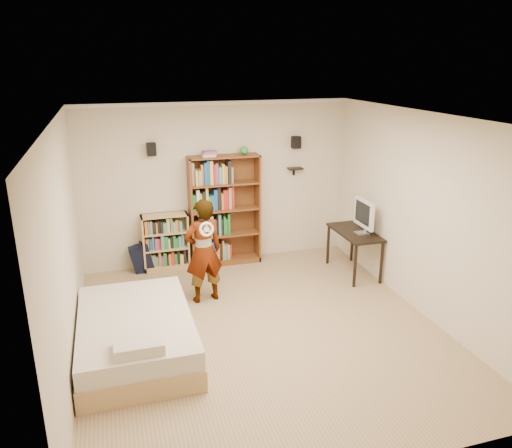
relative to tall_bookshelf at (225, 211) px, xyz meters
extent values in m
cube|color=tan|center=(-0.08, -2.33, -0.93)|extent=(4.50, 5.00, 0.01)
cube|color=beige|center=(-0.08, 0.17, 0.42)|extent=(4.50, 0.02, 2.70)
cube|color=beige|center=(-0.08, -4.83, 0.42)|extent=(4.50, 0.02, 2.70)
cube|color=beige|center=(-2.33, -2.33, 0.42)|extent=(0.02, 5.00, 2.70)
cube|color=beige|center=(2.17, -2.33, 0.42)|extent=(0.02, 5.00, 2.70)
cube|color=white|center=(-0.08, -2.33, 1.77)|extent=(4.50, 5.00, 0.02)
cube|color=white|center=(-0.08, 0.14, 1.74)|extent=(4.50, 0.06, 0.06)
cube|color=white|center=(-0.08, -4.80, 1.74)|extent=(4.50, 0.06, 0.06)
cube|color=white|center=(-2.30, -2.33, 1.74)|extent=(0.06, 5.00, 0.06)
cube|color=white|center=(2.14, -2.33, 1.74)|extent=(0.06, 5.00, 0.06)
cube|color=black|center=(-1.13, 0.07, 1.07)|extent=(0.14, 0.12, 0.20)
cube|color=black|center=(1.27, 0.07, 1.07)|extent=(0.14, 0.12, 0.20)
cube|color=black|center=(1.27, 0.08, 0.62)|extent=(0.25, 0.16, 0.02)
imported|color=black|center=(-0.61, -1.29, -0.17)|extent=(0.61, 0.46, 1.52)
torus|color=silver|center=(-0.61, -1.57, 0.25)|extent=(0.20, 0.08, 0.20)
camera|label=1|loc=(-1.78, -7.77, 2.40)|focal=35.00mm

